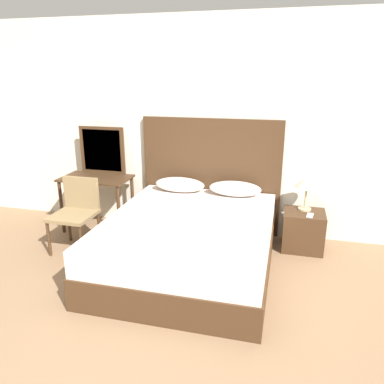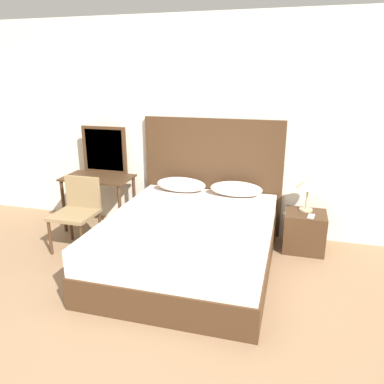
% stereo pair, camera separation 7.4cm
% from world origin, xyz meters
% --- Properties ---
extents(ground_plane, '(16.00, 16.00, 0.00)m').
position_xyz_m(ground_plane, '(0.00, 0.00, 0.00)').
color(ground_plane, '#8C6B4C').
extents(wall_back, '(10.00, 0.06, 2.70)m').
position_xyz_m(wall_back, '(0.00, 2.60, 1.35)').
color(wall_back, silver).
rests_on(wall_back, ground_plane).
extents(bed, '(1.71, 2.10, 0.57)m').
position_xyz_m(bed, '(0.05, 1.45, 0.28)').
color(bed, '#422B19').
rests_on(bed, ground_plane).
extents(headboard, '(1.79, 0.05, 1.48)m').
position_xyz_m(headboard, '(0.05, 2.52, 0.74)').
color(headboard, '#422B19').
rests_on(headboard, ground_plane).
extents(pillow_left, '(0.64, 0.30, 0.18)m').
position_xyz_m(pillow_left, '(-0.30, 2.30, 0.66)').
color(pillow_left, silver).
rests_on(pillow_left, bed).
extents(pillow_right, '(0.64, 0.30, 0.18)m').
position_xyz_m(pillow_right, '(0.40, 2.30, 0.66)').
color(pillow_right, silver).
rests_on(pillow_right, bed).
extents(phone_on_bed, '(0.10, 0.16, 0.01)m').
position_xyz_m(phone_on_bed, '(-0.32, 1.56, 0.58)').
color(phone_on_bed, '#B7B7BC').
rests_on(phone_on_bed, bed).
extents(nightstand, '(0.47, 0.43, 0.46)m').
position_xyz_m(nightstand, '(1.24, 2.22, 0.23)').
color(nightstand, '#422B19').
rests_on(nightstand, ground_plane).
extents(table_lamp, '(0.28, 0.28, 0.41)m').
position_xyz_m(table_lamp, '(1.24, 2.31, 0.79)').
color(table_lamp, tan).
rests_on(table_lamp, nightstand).
extents(phone_on_nightstand, '(0.09, 0.16, 0.01)m').
position_xyz_m(phone_on_nightstand, '(1.29, 2.11, 0.47)').
color(phone_on_nightstand, '#B7B7BC').
rests_on(phone_on_nightstand, nightstand).
extents(vanity_desk, '(0.89, 0.51, 0.72)m').
position_xyz_m(vanity_desk, '(-1.40, 2.15, 0.60)').
color(vanity_desk, '#422B19').
rests_on(vanity_desk, ground_plane).
extents(vanity_mirror, '(0.63, 0.03, 0.62)m').
position_xyz_m(vanity_mirror, '(-1.40, 2.39, 1.04)').
color(vanity_mirror, '#422B19').
rests_on(vanity_mirror, vanity_desk).
extents(chair, '(0.47, 0.48, 0.84)m').
position_xyz_m(chair, '(-1.37, 1.60, 0.49)').
color(chair, olive).
rests_on(chair, ground_plane).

